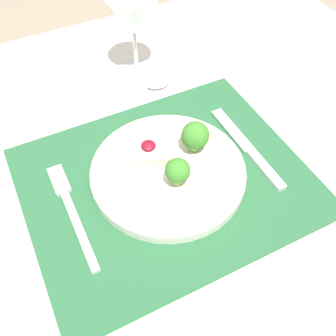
{
  "coord_description": "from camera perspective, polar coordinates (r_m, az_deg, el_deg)",
  "views": [
    {
      "loc": [
        -0.17,
        -0.35,
        1.25
      ],
      "look_at": [
        0.01,
        0.01,
        0.77
      ],
      "focal_mm": 42.0,
      "sensor_mm": 36.0,
      "label": 1
    }
  ],
  "objects": [
    {
      "name": "wine_glass_near",
      "position": [
        0.78,
        -5.08,
        20.68
      ],
      "size": [
        0.1,
        0.1,
        0.16
      ],
      "color": "white",
      "rests_on": "dining_table"
    },
    {
      "name": "spoon",
      "position": [
        0.8,
        -2.96,
        11.95
      ],
      "size": [
        0.19,
        0.04,
        0.02
      ],
      "rotation": [
        0.0,
        0.0,
        -0.08
      ],
      "color": "silver",
      "rests_on": "dining_table"
    },
    {
      "name": "placemat",
      "position": [
        0.63,
        -0.28,
        -1.77
      ],
      "size": [
        0.44,
        0.36,
        0.0
      ],
      "primitive_type": "cube",
      "color": "#235633",
      "rests_on": "dining_table"
    },
    {
      "name": "fork",
      "position": [
        0.62,
        -14.04,
        -5.47
      ],
      "size": [
        0.02,
        0.2,
        0.01
      ],
      "rotation": [
        0.0,
        0.0,
        -0.03
      ],
      "color": "silver",
      "rests_on": "placemat"
    },
    {
      "name": "ground_plane",
      "position": [
        1.31,
        -0.15,
        -22.18
      ],
      "size": [
        8.0,
        8.0,
        0.0
      ],
      "primitive_type": "plane",
      "color": "gray"
    },
    {
      "name": "dinner_plate",
      "position": [
        0.63,
        0.13,
        -0.12
      ],
      "size": [
        0.25,
        0.25,
        0.07
      ],
      "color": "silver",
      "rests_on": "placemat"
    },
    {
      "name": "knife",
      "position": [
        0.68,
        11.94,
        2.27
      ],
      "size": [
        0.02,
        0.2,
        0.01
      ],
      "rotation": [
        0.0,
        0.0,
        0.03
      ],
      "color": "silver",
      "rests_on": "placemat"
    },
    {
      "name": "dining_table",
      "position": [
        0.71,
        -0.25,
        -6.56
      ],
      "size": [
        1.21,
        1.02,
        0.74
      ],
      "color": "white",
      "rests_on": "ground_plane"
    }
  ]
}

